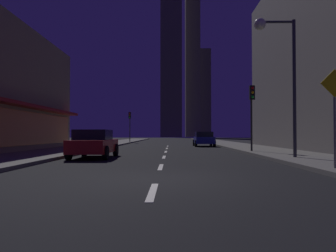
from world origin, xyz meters
name	(u,v)px	position (x,y,z in m)	size (l,w,h in m)	color
ground_plane	(168,144)	(0.00, 32.00, -0.05)	(78.00, 136.00, 0.10)	black
sidewalk_right	(225,143)	(7.00, 32.00, 0.07)	(4.00, 76.00, 0.15)	#605E59
sidewalk_left	(112,143)	(-7.00, 32.00, 0.07)	(4.00, 76.00, 0.15)	#605E59
lane_marking_center	(165,154)	(0.00, 11.00, 0.01)	(0.16, 28.20, 0.01)	silver
skyscraper_distant_tall	(171,33)	(0.22, 115.08, 39.79)	(7.96, 6.91, 79.58)	#605C48
skyscraper_distant_mid	(192,43)	(9.25, 129.62, 39.85)	(6.02, 7.50, 79.69)	#625D49
skyscraper_distant_short	(204,93)	(16.46, 154.20, 21.59)	(6.40, 6.78, 43.17)	#4D4939
car_parked_near	(94,144)	(-3.60, 7.87, 0.74)	(1.98, 4.24, 1.45)	#B21919
car_parked_far	(204,139)	(3.60, 23.71, 0.74)	(1.98, 4.24, 1.45)	navy
fire_hydrant_far_left	(110,142)	(-5.90, 24.65, 0.45)	(0.42, 0.30, 0.65)	gold
traffic_light_near_right	(252,103)	(5.50, 11.85, 3.19)	(0.32, 0.48, 4.20)	#2D2D2D
traffic_light_far_left	(130,120)	(-5.50, 37.14, 3.19)	(0.32, 0.48, 4.20)	#2D2D2D
street_lamp_right	(277,53)	(5.38, 6.51, 5.07)	(1.96, 0.56, 6.58)	#38383D
pedestrian_crossing_sign	(335,109)	(5.60, 1.49, 2.02)	(0.91, 0.08, 3.15)	slate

